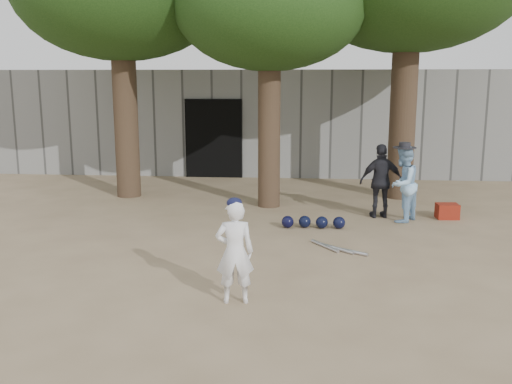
# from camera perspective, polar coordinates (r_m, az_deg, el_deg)

# --- Properties ---
(ground) EXTENTS (70.00, 70.00, 0.00)m
(ground) POSITION_cam_1_polar(r_m,az_deg,el_deg) (8.61, -4.61, -7.45)
(ground) COLOR #937C5E
(ground) RESTS_ON ground
(boy_player) EXTENTS (0.52, 0.38, 1.31)m
(boy_player) POSITION_cam_1_polar(r_m,az_deg,el_deg) (7.08, -2.14, -6.03)
(boy_player) COLOR white
(boy_player) RESTS_ON ground
(spectator_blue) EXTENTS (0.87, 0.91, 1.49)m
(spectator_blue) POSITION_cam_1_polar(r_m,az_deg,el_deg) (11.43, 14.47, 0.77)
(spectator_blue) COLOR #97C3E9
(spectator_blue) RESTS_ON ground
(spectator_dark) EXTENTS (0.92, 0.51, 1.49)m
(spectator_dark) POSITION_cam_1_polar(r_m,az_deg,el_deg) (11.67, 12.41, 1.07)
(spectator_dark) COLOR black
(spectator_dark) RESTS_ON ground
(red_bag) EXTENTS (0.44, 0.35, 0.30)m
(red_bag) POSITION_cam_1_polar(r_m,az_deg,el_deg) (12.04, 18.58, -1.83)
(red_bag) COLOR maroon
(red_bag) RESTS_ON ground
(back_building) EXTENTS (16.00, 5.24, 3.00)m
(back_building) POSITION_cam_1_polar(r_m,az_deg,el_deg) (18.46, 0.71, 7.38)
(back_building) COLOR gray
(back_building) RESTS_ON ground
(helmet_row) EXTENTS (1.19, 0.27, 0.23)m
(helmet_row) POSITION_cam_1_polar(r_m,az_deg,el_deg) (10.75, 5.75, -3.02)
(helmet_row) COLOR black
(helmet_row) RESTS_ON ground
(bat_pile) EXTENTS (0.90, 0.77, 0.06)m
(bat_pile) POSITION_cam_1_polar(r_m,az_deg,el_deg) (9.47, 8.02, -5.59)
(bat_pile) COLOR #B8B8BF
(bat_pile) RESTS_ON ground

